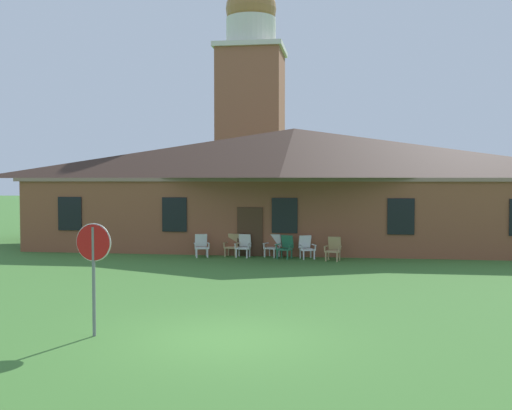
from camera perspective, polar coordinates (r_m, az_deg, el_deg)
ground_plane at (r=12.75m, az=-3.08°, el=-12.57°), size 200.00×200.00×0.00m
brick_building at (r=30.63m, az=3.61°, el=1.86°), size 25.09×10.40×5.86m
dome_tower at (r=47.15m, az=-0.47°, el=9.09°), size 5.18×5.18×19.14m
stop_sign at (r=13.13m, az=-15.10°, el=-4.67°), size 0.80×0.13×2.38m
lawn_chair_by_porch at (r=25.82m, az=-5.18°, el=-3.79°), size 0.76×0.81×0.96m
lawn_chair_near_door at (r=25.93m, az=-2.19°, el=-3.75°), size 0.71×0.74×0.96m
lawn_chair_left_end at (r=25.63m, az=-1.16°, el=-3.82°), size 0.69×0.72×0.96m
lawn_chair_middle at (r=25.69m, az=1.65°, el=-3.81°), size 0.78×0.83×0.96m
lawn_chair_right_end at (r=25.24m, az=2.82°, el=-3.92°), size 0.75×0.81×0.96m
lawn_chair_far_side at (r=25.20m, az=4.77°, el=-3.94°), size 0.78×0.83×0.96m
lawn_chair_under_eave at (r=24.72m, az=7.33°, el=-4.07°), size 0.73×0.77×0.96m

